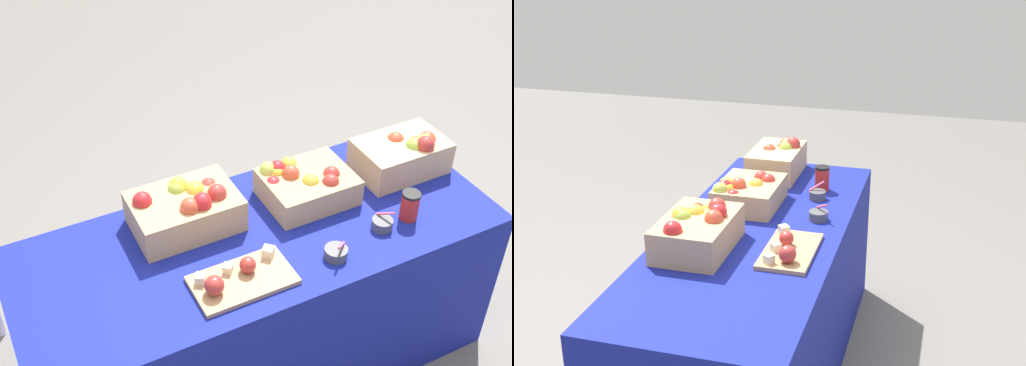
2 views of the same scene
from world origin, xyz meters
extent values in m
plane|color=slate|center=(0.00, 0.00, 0.00)|extent=(10.00, 10.00, 0.00)
cube|color=navy|center=(0.00, 0.00, 0.37)|extent=(1.90, 0.76, 0.74)
cube|color=tan|center=(0.73, 0.10, 0.81)|extent=(0.38, 0.25, 0.14)
sphere|color=#D14C33|center=(0.72, 0.14, 0.87)|extent=(0.08, 0.08, 0.08)
sphere|color=#D14C33|center=(0.84, 0.07, 0.88)|extent=(0.08, 0.08, 0.08)
sphere|color=#B2332D|center=(0.79, 0.02, 0.90)|extent=(0.08, 0.08, 0.08)
sphere|color=#B2C64C|center=(0.81, 0.06, 0.88)|extent=(0.08, 0.08, 0.08)
sphere|color=#99B742|center=(0.76, 0.05, 0.88)|extent=(0.08, 0.08, 0.08)
sphere|color=#D14C33|center=(0.79, 0.08, 0.86)|extent=(0.08, 0.08, 0.08)
cube|color=tan|center=(0.28, 0.11, 0.80)|extent=(0.36, 0.28, 0.11)
sphere|color=red|center=(0.14, 0.14, 0.83)|extent=(0.07, 0.07, 0.07)
sphere|color=red|center=(0.19, 0.20, 0.86)|extent=(0.07, 0.07, 0.07)
sphere|color=gold|center=(0.25, 0.21, 0.85)|extent=(0.07, 0.07, 0.07)
sphere|color=#B2332D|center=(0.37, 0.08, 0.85)|extent=(0.07, 0.07, 0.07)
sphere|color=gold|center=(0.16, 0.21, 0.84)|extent=(0.07, 0.07, 0.07)
sphere|color=#B2332D|center=(0.34, 0.03, 0.85)|extent=(0.07, 0.07, 0.07)
sphere|color=#B2C64C|center=(0.15, 0.21, 0.86)|extent=(0.07, 0.07, 0.07)
sphere|color=gold|center=(0.18, 0.19, 0.84)|extent=(0.07, 0.07, 0.07)
sphere|color=gold|center=(0.27, 0.07, 0.85)|extent=(0.07, 0.07, 0.07)
sphere|color=#D14C33|center=(0.22, 0.14, 0.86)|extent=(0.07, 0.07, 0.07)
cube|color=tan|center=(-0.23, 0.18, 0.81)|extent=(0.41, 0.28, 0.14)
sphere|color=#B2C64C|center=(-0.19, 0.12, 0.88)|extent=(0.08, 0.08, 0.08)
sphere|color=#B2332D|center=(-0.11, 0.13, 0.89)|extent=(0.08, 0.08, 0.08)
sphere|color=gold|center=(-0.22, 0.25, 0.88)|extent=(0.08, 0.08, 0.08)
sphere|color=red|center=(-0.18, 0.10, 0.89)|extent=(0.08, 0.08, 0.08)
sphere|color=#B2332D|center=(-0.11, 0.22, 0.85)|extent=(0.08, 0.08, 0.08)
sphere|color=#99B742|center=(-0.23, 0.24, 0.87)|extent=(0.08, 0.08, 0.08)
sphere|color=red|center=(-0.23, 0.10, 0.86)|extent=(0.08, 0.08, 0.08)
sphere|color=red|center=(-0.38, 0.22, 0.88)|extent=(0.08, 0.08, 0.08)
sphere|color=#D14C33|center=(-0.23, 0.10, 0.89)|extent=(0.08, 0.08, 0.08)
sphere|color=#99B742|center=(-0.10, 0.17, 0.86)|extent=(0.08, 0.08, 0.08)
sphere|color=gold|center=(-0.17, 0.20, 0.87)|extent=(0.08, 0.08, 0.08)
cube|color=tan|center=(-0.17, -0.20, 0.75)|extent=(0.37, 0.21, 0.02)
sphere|color=#B2332D|center=(-0.28, -0.22, 0.79)|extent=(0.07, 0.07, 0.07)
cube|color=beige|center=(-0.20, -0.15, 0.77)|extent=(0.05, 0.05, 0.03)
sphere|color=#B2332D|center=(-0.13, -0.18, 0.79)|extent=(0.06, 0.06, 0.06)
cube|color=beige|center=(-0.31, -0.15, 0.78)|extent=(0.05, 0.05, 0.03)
cube|color=beige|center=(-0.03, -0.14, 0.78)|extent=(0.05, 0.05, 0.04)
cylinder|color=#4C4C51|center=(0.44, -0.19, 0.76)|extent=(0.08, 0.08, 0.04)
cylinder|color=#EA598C|center=(0.46, -0.18, 0.80)|extent=(0.04, 0.07, 0.05)
cylinder|color=#4C4C51|center=(0.20, -0.24, 0.76)|extent=(0.09, 0.09, 0.04)
cylinder|color=#EA598C|center=(0.21, -0.25, 0.80)|extent=(0.07, 0.07, 0.05)
cylinder|color=red|center=(0.57, -0.18, 0.80)|extent=(0.07, 0.07, 0.11)
cylinder|color=black|center=(0.57, -0.18, 0.86)|extent=(0.07, 0.07, 0.01)
camera|label=1|loc=(-0.89, -1.72, 2.48)|focal=47.36mm
camera|label=2|loc=(-2.64, -0.80, 2.00)|focal=48.60mm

